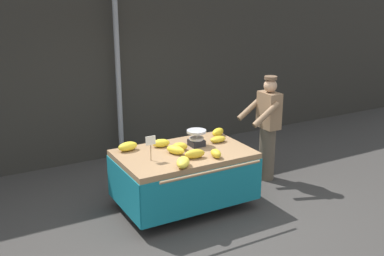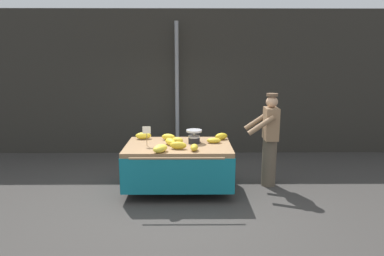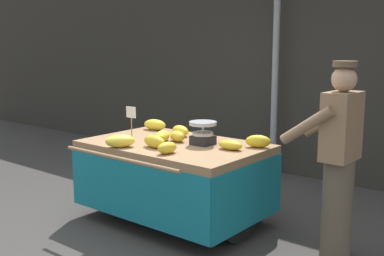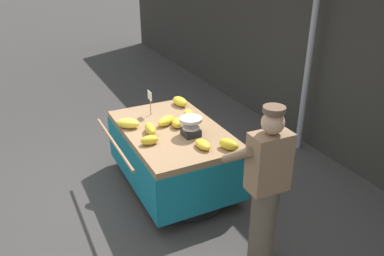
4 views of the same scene
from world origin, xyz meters
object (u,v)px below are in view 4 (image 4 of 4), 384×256
object	(u,v)px
banana_bunch_4	(180,101)
vendor_person	(265,188)
price_sign	(150,98)
banana_bunch_1	(150,129)
banana_bunch_3	(203,144)
street_pole	(310,50)
banana_cart	(173,143)
banana_bunch_0	(150,140)
banana_bunch_8	(189,114)
banana_bunch_5	(128,123)
banana_bunch_2	(229,144)
banana_bunch_6	(177,123)
banana_bunch_7	(166,121)
weighing_scale	(191,127)

from	to	relation	value
banana_bunch_4	vendor_person	size ratio (longest dim) A/B	0.17
price_sign	banana_bunch_1	distance (m)	0.61
banana_bunch_1	banana_bunch_3	xyz separation A→B (m)	(0.62, 0.40, -0.02)
street_pole	vendor_person	world-z (taller)	street_pole
street_pole	banana_cart	world-z (taller)	street_pole
banana_bunch_0	banana_bunch_8	bearing A→B (deg)	122.32
banana_bunch_4	banana_bunch_5	xyz separation A→B (m)	(0.39, -0.91, -0.00)
vendor_person	price_sign	bearing A→B (deg)	-171.56
banana_bunch_0	banana_bunch_2	bearing A→B (deg)	56.08
street_pole	banana_cart	bearing A→B (deg)	-87.50
price_sign	banana_bunch_8	size ratio (longest dim) A/B	1.35
banana_bunch_8	banana_bunch_1	bearing A→B (deg)	-72.34
banana_bunch_8	banana_bunch_6	bearing A→B (deg)	-55.31
banana_bunch_1	vendor_person	world-z (taller)	vendor_person
street_pole	banana_bunch_4	xyz separation A→B (m)	(-0.57, -1.81, -0.67)
banana_bunch_4	banana_cart	bearing A→B (deg)	-32.01
price_sign	banana_bunch_7	xyz separation A→B (m)	(0.40, 0.06, -0.19)
price_sign	banana_bunch_2	xyz separation A→B (m)	(1.32, 0.44, -0.19)
banana_bunch_4	banana_bunch_0	bearing A→B (deg)	-41.32
banana_bunch_5	weighing_scale	bearing A→B (deg)	48.42
price_sign	banana_bunch_3	world-z (taller)	price_sign
banana_cart	banana_bunch_6	size ratio (longest dim) A/B	8.71
banana_bunch_1	banana_bunch_8	bearing A→B (deg)	107.66
banana_bunch_0	banana_bunch_2	distance (m)	0.92
banana_bunch_5	banana_bunch_7	distance (m)	0.49
banana_bunch_0	banana_bunch_8	size ratio (longest dim) A/B	0.83
banana_bunch_1	price_sign	bearing A→B (deg)	158.58
banana_cart	banana_bunch_8	bearing A→B (deg)	120.64
banana_bunch_0	banana_bunch_7	distance (m)	0.56
banana_bunch_2	banana_bunch_1	bearing A→B (deg)	-139.97
banana_bunch_3	banana_bunch_8	xyz separation A→B (m)	(-0.82, 0.22, 0.01)
banana_bunch_1	banana_bunch_3	bearing A→B (deg)	32.97
banana_bunch_4	banana_bunch_6	world-z (taller)	banana_bunch_4
banana_bunch_4	banana_bunch_3	bearing A→B (deg)	-13.48
banana_bunch_5	banana_bunch_8	world-z (taller)	banana_bunch_5
banana_bunch_2	banana_bunch_4	distance (m)	1.45
price_sign	banana_bunch_5	distance (m)	0.52
banana_bunch_2	banana_bunch_8	xyz separation A→B (m)	(-0.98, -0.03, -0.00)
street_pole	banana_bunch_7	size ratio (longest dim) A/B	11.18
banana_cart	price_sign	xyz separation A→B (m)	(-0.54, -0.09, 0.46)
weighing_scale	banana_bunch_5	xyz separation A→B (m)	(-0.55, -0.62, -0.06)
weighing_scale	banana_bunch_1	xyz separation A→B (m)	(-0.27, -0.43, -0.05)
banana_bunch_0	banana_bunch_7	xyz separation A→B (m)	(-0.41, 0.38, 0.00)
banana_bunch_7	vendor_person	bearing A→B (deg)	8.33
banana_bunch_6	banana_bunch_8	size ratio (longest dim) A/B	0.84
banana_bunch_2	weighing_scale	bearing A→B (deg)	-155.81
banana_cart	banana_bunch_4	size ratio (longest dim) A/B	6.38
vendor_person	banana_bunch_5	bearing A→B (deg)	-159.19
banana_bunch_0	banana_bunch_4	xyz separation A→B (m)	(-0.94, 0.82, 0.01)
banana_bunch_3	banana_bunch_7	world-z (taller)	banana_bunch_7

